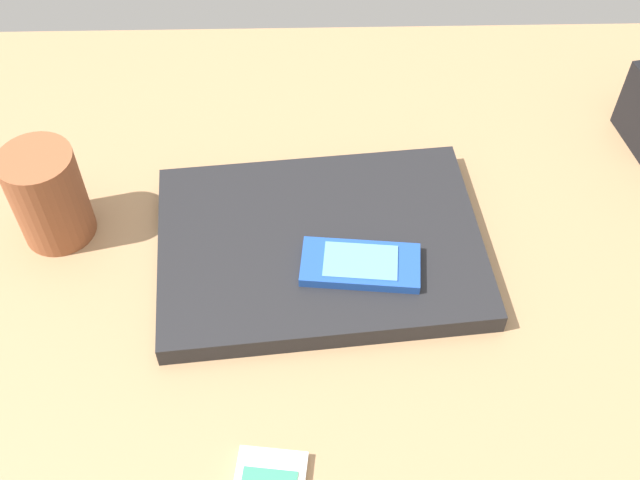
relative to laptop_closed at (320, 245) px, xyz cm
name	(u,v)px	position (x,y,z in cm)	size (l,w,h in cm)	color
desk_surface	(337,271)	(-1.74, 1.30, -2.65)	(120.00, 80.00, 3.00)	#9E7751
laptop_closed	(320,245)	(0.00, 0.00, 0.00)	(32.27, 23.07, 2.29)	black
cell_phone_on_laptop	(360,265)	(-3.81, 3.86, 1.70)	(11.94, 6.58, 1.17)	#1E479E
pen_cup	(48,196)	(27.03, -3.63, 4.13)	(7.34, 7.34, 10.56)	brown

